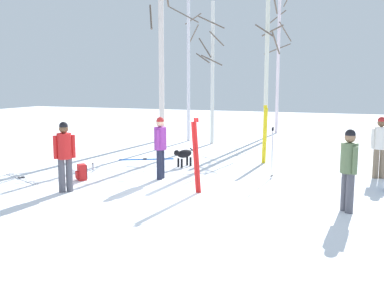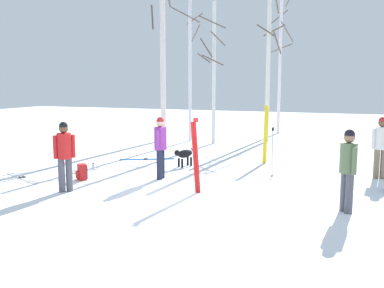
# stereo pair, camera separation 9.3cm
# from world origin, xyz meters

# --- Properties ---
(ground_plane) EXTENTS (60.00, 60.00, 0.00)m
(ground_plane) POSITION_xyz_m (0.00, 0.00, 0.00)
(ground_plane) COLOR white
(person_0) EXTENTS (0.50, 0.34, 1.72)m
(person_0) POSITION_xyz_m (4.18, 3.91, 0.98)
(person_0) COLOR #72604C
(person_0) RESTS_ON ground_plane
(person_1) EXTENTS (0.34, 0.45, 1.72)m
(person_1) POSITION_xyz_m (3.45, 0.24, 0.98)
(person_1) COLOR #4C4C56
(person_1) RESTS_ON ground_plane
(person_2) EXTENTS (0.40, 0.39, 1.72)m
(person_2) POSITION_xyz_m (-3.00, -0.49, 0.98)
(person_2) COLOR #4C4C56
(person_2) RESTS_ON ground_plane
(person_3) EXTENTS (0.34, 0.52, 1.72)m
(person_3) POSITION_xyz_m (-1.46, 1.65, 0.98)
(person_3) COLOR #1E2338
(person_3) RESTS_ON ground_plane
(dog) EXTENTS (0.45, 0.84, 0.57)m
(dog) POSITION_xyz_m (-1.52, 3.49, 0.39)
(dog) COLOR black
(dog) RESTS_ON ground_plane
(ski_pair_planted_1) EXTENTS (0.24, 0.07, 1.82)m
(ski_pair_planted_1) POSITION_xyz_m (0.00, 0.56, 0.90)
(ski_pair_planted_1) COLOR red
(ski_pair_planted_1) RESTS_ON ground_plane
(ski_pair_planted_2) EXTENTS (0.16, 0.08, 1.92)m
(ski_pair_planted_2) POSITION_xyz_m (0.74, 4.99, 0.95)
(ski_pair_planted_2) COLOR yellow
(ski_pair_planted_2) RESTS_ON ground_plane
(ski_pair_lying_0) EXTENTS (1.76, 1.03, 0.05)m
(ski_pair_lying_0) POSITION_xyz_m (-3.21, 4.20, 0.01)
(ski_pair_lying_0) COLOR blue
(ski_pair_lying_0) RESTS_ON ground_plane
(ski_pair_lying_1) EXTENTS (1.83, 0.96, 0.05)m
(ski_pair_lying_1) POSITION_xyz_m (-5.04, 0.26, 0.01)
(ski_pair_lying_1) COLOR white
(ski_pair_lying_1) RESTS_ON ground_plane
(ski_poles_0) EXTENTS (0.07, 0.23, 1.43)m
(ski_poles_0) POSITION_xyz_m (1.41, 2.78, 0.77)
(ski_poles_0) COLOR #B2B2BC
(ski_poles_0) RESTS_ON ground_plane
(backpack_1) EXTENTS (0.34, 0.35, 0.44)m
(backpack_1) POSITION_xyz_m (-3.40, 0.72, 0.21)
(backpack_1) COLOR red
(backpack_1) RESTS_ON ground_plane
(water_bottle_0) EXTENTS (0.08, 0.08, 0.21)m
(water_bottle_0) POSITION_xyz_m (-3.93, 2.04, 0.10)
(water_bottle_0) COLOR silver
(water_bottle_0) RESTS_ON ground_plane
(birch_tree_0) EXTENTS (1.41, 1.41, 7.79)m
(birch_tree_0) POSITION_xyz_m (-4.84, 8.99, 4.02)
(birch_tree_0) COLOR silver
(birch_tree_0) RESTS_ON ground_plane
(birch_tree_1) EXTENTS (1.34, 1.23, 6.96)m
(birch_tree_1) POSITION_xyz_m (-3.61, 9.21, 3.58)
(birch_tree_1) COLOR silver
(birch_tree_1) RESTS_ON ground_plane
(birch_tree_2) EXTENTS (1.39, 0.80, 6.02)m
(birch_tree_2) POSITION_xyz_m (-2.34, 8.75, 3.12)
(birch_tree_2) COLOR silver
(birch_tree_2) RESTS_ON ground_plane
(birch_tree_3) EXTENTS (1.56, 1.50, 7.35)m
(birch_tree_3) POSITION_xyz_m (-0.42, 13.74, 3.73)
(birch_tree_3) COLOR silver
(birch_tree_3) RESTS_ON ground_plane
(birch_tree_4) EXTENTS (1.12, 1.18, 6.86)m
(birch_tree_4) POSITION_xyz_m (-0.30, 10.24, 3.54)
(birch_tree_4) COLOR silver
(birch_tree_4) RESTS_ON ground_plane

